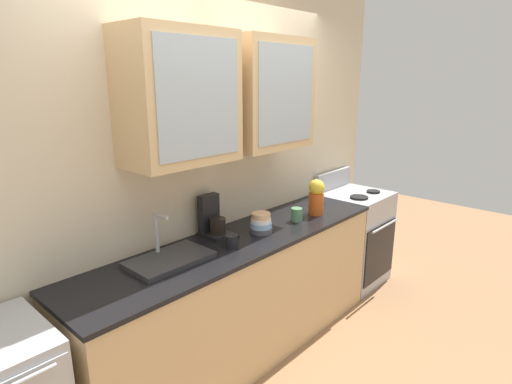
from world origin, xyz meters
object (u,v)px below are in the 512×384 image
(bowl_stack, at_px, (261,223))
(coffee_maker, at_px, (213,221))
(cup_near_sink, at_px, (232,241))
(cup_near_bowls, at_px, (297,214))
(vase, at_px, (316,196))
(sink_faucet, at_px, (169,258))
(stove_range, at_px, (353,237))

(bowl_stack, height_order, coffee_maker, coffee_maker)
(cup_near_sink, xyz_separation_m, cup_near_bowls, (0.70, -0.00, 0.01))
(cup_near_bowls, bearing_deg, coffee_maker, 159.04)
(vase, relative_size, cup_near_sink, 2.42)
(sink_faucet, xyz_separation_m, cup_near_sink, (0.41, -0.12, 0.02))
(vase, bearing_deg, coffee_maker, 163.76)
(coffee_maker, bearing_deg, cup_near_bowls, -20.96)
(stove_range, height_order, bowl_stack, stove_range)
(sink_faucet, relative_size, coffee_maker, 1.71)
(sink_faucet, bearing_deg, cup_near_bowls, -6.07)
(cup_near_sink, bearing_deg, bowl_stack, 6.74)
(sink_faucet, xyz_separation_m, bowl_stack, (0.74, -0.08, 0.04))
(vase, bearing_deg, stove_range, 5.20)
(bowl_stack, distance_m, coffee_maker, 0.35)
(coffee_maker, bearing_deg, cup_near_sink, -103.05)
(sink_faucet, height_order, cup_near_bowls, sink_faucet)
(sink_faucet, bearing_deg, coffee_maker, 15.31)
(stove_range, xyz_separation_m, cup_near_sink, (-1.73, -0.06, 0.49))
(sink_faucet, relative_size, cup_near_sink, 4.16)
(stove_range, xyz_separation_m, sink_faucet, (-2.14, 0.06, 0.47))
(bowl_stack, bearing_deg, vase, -4.79)
(cup_near_bowls, bearing_deg, sink_faucet, 173.93)
(cup_near_sink, distance_m, coffee_maker, 0.26)
(vase, xyz_separation_m, cup_near_sink, (-0.94, 0.01, -0.11))
(cup_near_bowls, bearing_deg, vase, -2.65)
(cup_near_sink, bearing_deg, sink_faucet, 164.07)
(bowl_stack, relative_size, vase, 0.56)
(vase, xyz_separation_m, coffee_maker, (-0.88, 0.26, -0.04))
(stove_range, bearing_deg, cup_near_bowls, -176.63)
(cup_near_bowls, relative_size, coffee_maker, 0.43)
(cup_near_sink, height_order, coffee_maker, coffee_maker)
(cup_near_bowls, xyz_separation_m, coffee_maker, (-0.64, 0.25, 0.06))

